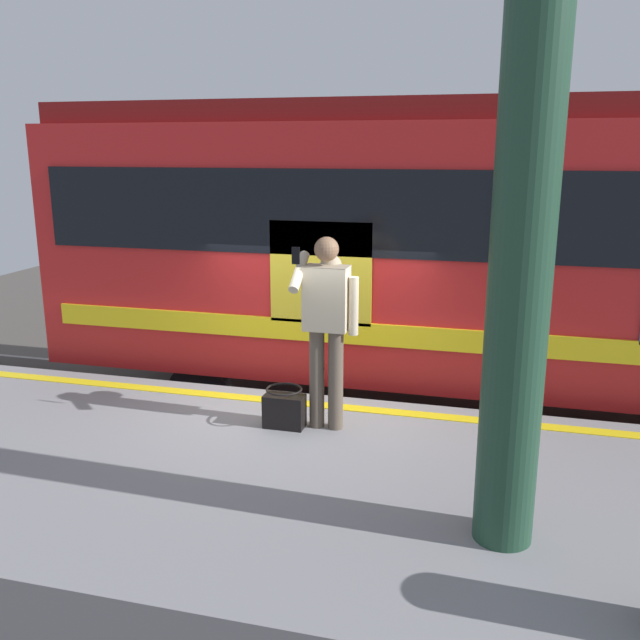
{
  "coord_description": "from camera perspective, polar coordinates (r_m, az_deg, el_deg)",
  "views": [
    {
      "loc": [
        -1.88,
        6.66,
        3.53
      ],
      "look_at": [
        -0.2,
        0.3,
        1.87
      ],
      "focal_mm": 38.5,
      "sensor_mm": 36.0,
      "label": 1
    }
  ],
  "objects": [
    {
      "name": "ground_plane",
      "position": [
        7.77,
        -0.86,
        -12.87
      ],
      "size": [
        23.55,
        23.55,
        0.0
      ],
      "primitive_type": "plane",
      "color": "#4C4742"
    },
    {
      "name": "platform",
      "position": [
        6.03,
        -5.7,
        -16.22
      ],
      "size": [
        14.44,
        3.6,
        0.97
      ],
      "primitive_type": "cube",
      "color": "gray",
      "rests_on": "ground"
    },
    {
      "name": "safety_line",
      "position": [
        7.1,
        -1.55,
        -6.92
      ],
      "size": [
        14.15,
        0.16,
        0.01
      ],
      "primitive_type": "cube",
      "color": "yellow",
      "rests_on": "platform"
    },
    {
      "name": "track_rail_near",
      "position": [
        8.72,
        1.17,
        -9.13
      ],
      "size": [
        18.77,
        0.08,
        0.16
      ],
      "primitive_type": "cube",
      "color": "slate",
      "rests_on": "ground"
    },
    {
      "name": "track_rail_far",
      "position": [
        10.03,
        3.13,
        -5.98
      ],
      "size": [
        18.77,
        0.08,
        0.16
      ],
      "primitive_type": "cube",
      "color": "slate",
      "rests_on": "ground"
    },
    {
      "name": "train_carriage",
      "position": [
        8.57,
        15.07,
        6.6
      ],
      "size": [
        10.71,
        3.1,
        3.87
      ],
      "color": "red",
      "rests_on": "ground"
    },
    {
      "name": "passenger",
      "position": [
        6.21,
        0.56,
        0.27
      ],
      "size": [
        0.57,
        0.55,
        1.8
      ],
      "color": "brown",
      "rests_on": "platform"
    },
    {
      "name": "handbag",
      "position": [
        6.49,
        -2.98,
        -7.41
      ],
      "size": [
        0.38,
        0.34,
        0.38
      ],
      "color": "black",
      "rests_on": "platform"
    },
    {
      "name": "station_column",
      "position": [
        4.34,
        16.56,
        7.16
      ],
      "size": [
        0.39,
        0.39,
        4.15
      ],
      "primitive_type": "cylinder",
      "color": "#1E3F2D",
      "rests_on": "platform"
    }
  ]
}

